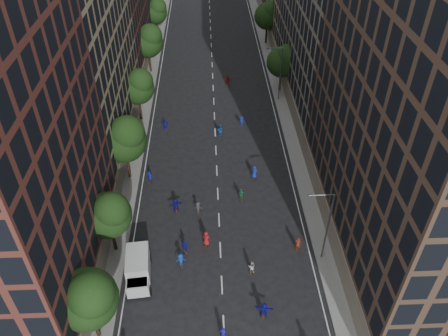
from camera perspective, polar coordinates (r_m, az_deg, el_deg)
name	(u,v)px	position (r m, az deg, el deg)	size (l,w,h in m)	color
ground	(214,118)	(67.95, -1.25, 6.60)	(240.00, 240.00, 0.00)	black
sidewalk_left	(142,95)	(75.19, -10.70, 9.39)	(4.00, 105.00, 0.15)	slate
sidewalk_right	(284,92)	(75.46, 7.89, 9.83)	(4.00, 105.00, 0.15)	slate
bldg_left_b	(55,23)	(58.75, -21.16, 17.25)	(14.00, 26.00, 34.00)	#968562
bldg_right_a	(440,91)	(42.21, 26.39, 9.04)	(14.00, 30.00, 36.00)	#473226
tree_left_0	(88,298)	(38.42, -17.32, -15.88)	(5.20, 5.20, 8.83)	black
tree_left_1	(109,214)	(45.03, -14.77, -5.79)	(4.80, 4.80, 8.21)	black
tree_left_2	(125,138)	(53.58, -12.84, 3.85)	(5.60, 5.60, 9.45)	black
tree_left_3	(138,86)	(65.68, -11.14, 10.50)	(5.00, 5.00, 8.58)	black
tree_left_4	(148,40)	(79.91, -9.84, 16.14)	(5.40, 5.40, 9.08)	black
tree_left_5	(156,11)	(94.95, -8.87, 19.65)	(4.80, 4.80, 8.33)	black
tree_right_a	(283,60)	(73.17, 7.75, 13.77)	(5.00, 5.00, 8.39)	black
tree_right_b	(269,15)	(91.35, 5.84, 19.31)	(5.20, 5.20, 8.83)	black
streetlamp_near	(326,224)	(44.29, 13.19, -7.08)	(2.64, 0.22, 9.06)	#595B60
streetlamp_far	(279,71)	(70.67, 7.23, 12.45)	(2.64, 0.22, 9.06)	#595B60
cargo_van	(138,269)	(45.10, -11.17, -12.79)	(2.82, 5.25, 2.70)	silver
skater_1	(223,333)	(41.11, -0.13, -20.79)	(0.58, 0.38, 1.58)	#1C14A3
skater_3	(181,260)	(45.94, -5.66, -11.91)	(1.05, 0.60, 1.63)	#143BA7
skater_4	(185,247)	(47.10, -5.13, -10.18)	(0.96, 0.40, 1.63)	#1315A0
skater_5	(264,310)	(42.37, 5.24, -17.99)	(1.67, 0.53, 1.80)	#13139D
skater_6	(206,239)	(47.54, -2.32, -9.21)	(0.90, 0.59, 1.85)	maroon
skater_7	(298,244)	(47.73, 9.62, -9.77)	(0.63, 0.41, 1.72)	maroon
skater_8	(252,267)	(45.36, 3.64, -12.79)	(0.73, 0.57, 1.49)	silver
skater_9	(198,208)	(51.12, -3.41, -5.22)	(0.98, 0.57, 1.52)	#39393E
skater_10	(241,195)	(52.61, 2.27, -3.52)	(0.97, 0.40, 1.65)	#217044
skater_11	(176,205)	(51.47, -6.30, -4.87)	(1.64, 0.52, 1.77)	#18118E
skater_12	(254,172)	(55.85, 3.98, -0.56)	(0.87, 0.56, 1.77)	#132DA1
skater_13	(150,177)	(55.83, -9.65, -1.18)	(0.61, 0.40, 1.68)	#13169F
skater_14	(220,131)	(63.24, -0.54, 4.90)	(0.91, 0.71, 1.87)	#164CB4
skater_15	(242,122)	(65.57, 2.31, 6.08)	(1.03, 0.59, 1.59)	#122999
skater_16	(165,125)	(65.08, -7.67, 5.54)	(1.02, 0.42, 1.74)	#1C16B6
skater_17	(228,81)	(76.63, 0.49, 11.35)	(1.58, 0.50, 1.70)	maroon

